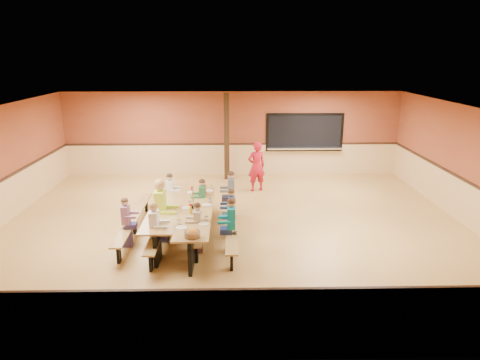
{
  "coord_description": "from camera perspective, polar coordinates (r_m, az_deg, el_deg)",
  "views": [
    {
      "loc": [
        -0.06,
        -10.2,
        4.28
      ],
      "look_at": [
        0.17,
        0.33,
        1.15
      ],
      "focal_mm": 32.0,
      "sensor_mm": 36.0,
      "label": 1
    }
  ],
  "objects": [
    {
      "name": "seated_adult_yellow",
      "position": [
        10.18,
        -10.52,
        -4.08
      ],
      "size": [
        0.5,
        0.41,
        1.48
      ],
      "primitive_type": null,
      "color": "#BFE334",
      "rests_on": "ground"
    },
    {
      "name": "cafeteria_table_second",
      "position": [
        10.65,
        -9.66,
        -4.33
      ],
      "size": [
        1.91,
        3.7,
        0.74
      ],
      "color": "olive",
      "rests_on": "ground"
    },
    {
      "name": "napkin_dispenser",
      "position": [
        9.91,
        -5.88,
        -4.05
      ],
      "size": [
        0.1,
        0.14,
        0.13
      ],
      "primitive_type": "cube",
      "color": "black",
      "rests_on": "cafeteria_table_main"
    },
    {
      "name": "room_envelope",
      "position": [
        10.81,
        -0.88,
        -2.84
      ],
      "size": [
        12.04,
        10.04,
        3.02
      ],
      "color": "brown",
      "rests_on": "ground"
    },
    {
      "name": "chip_bowl",
      "position": [
        8.67,
        -6.39,
        -7.1
      ],
      "size": [
        0.32,
        0.32,
        0.15
      ],
      "primitive_type": null,
      "color": "orange",
      "rests_on": "cafeteria_table_main"
    },
    {
      "name": "seated_child_navy_right",
      "position": [
        10.36,
        -1.16,
        -4.36
      ],
      "size": [
        0.35,
        0.28,
        1.16
      ],
      "primitive_type": null,
      "color": "navy",
      "rests_on": "ground"
    },
    {
      "name": "seated_child_purple_sec",
      "position": [
        10.11,
        -14.92,
        -5.5
      ],
      "size": [
        0.34,
        0.28,
        1.16
      ],
      "primitive_type": null,
      "color": "#8B5985",
      "rests_on": "ground"
    },
    {
      "name": "table_paddle",
      "position": [
        10.22,
        -6.24,
        -2.99
      ],
      "size": [
        0.16,
        0.16,
        0.56
      ],
      "color": "black",
      "rests_on": "cafeteria_table_main"
    },
    {
      "name": "cafeteria_table_main",
      "position": [
        10.23,
        -5.81,
        -5.07
      ],
      "size": [
        1.91,
        3.7,
        0.74
      ],
      "color": "olive",
      "rests_on": "ground"
    },
    {
      "name": "condiment_mustard",
      "position": [
        9.89,
        -6.65,
        -4.0
      ],
      "size": [
        0.06,
        0.06,
        0.17
      ],
      "primitive_type": "cylinder",
      "color": "yellow",
      "rests_on": "cafeteria_table_main"
    },
    {
      "name": "seated_child_white_left",
      "position": [
        9.42,
        -11.31,
        -6.6
      ],
      "size": [
        0.39,
        0.32,
        1.25
      ],
      "primitive_type": null,
      "color": "white",
      "rests_on": "ground"
    },
    {
      "name": "punch_pitcher",
      "position": [
        11.26,
        -4.89,
        -1.25
      ],
      "size": [
        0.16,
        0.16,
        0.22
      ],
      "primitive_type": "cylinder",
      "color": "red",
      "rests_on": "cafeteria_table_main"
    },
    {
      "name": "seated_child_char_right",
      "position": [
        11.55,
        -1.18,
        -1.9
      ],
      "size": [
        0.39,
        0.32,
        1.24
      ],
      "primitive_type": null,
      "color": "#575C62",
      "rests_on": "ground"
    },
    {
      "name": "seated_child_green_sec",
      "position": [
        11.12,
        -5.01,
        -2.87
      ],
      "size": [
        0.36,
        0.29,
        1.19
      ],
      "primitive_type": null,
      "color": "#27633B",
      "rests_on": "ground"
    },
    {
      "name": "seated_child_grey_left",
      "position": [
        11.73,
        -9.27,
        -2.0
      ],
      "size": [
        0.36,
        0.29,
        1.18
      ],
      "primitive_type": null,
      "color": "white",
      "rests_on": "ground"
    },
    {
      "name": "condiment_ketchup",
      "position": [
        10.06,
        -6.63,
        -3.63
      ],
      "size": [
        0.06,
        0.06,
        0.17
      ],
      "primitive_type": "cylinder",
      "color": "#B2140F",
      "rests_on": "cafeteria_table_main"
    },
    {
      "name": "seated_child_teal_right",
      "position": [
        9.49,
        -1.15,
        -6.11
      ],
      "size": [
        0.38,
        0.31,
        1.24
      ],
      "primitive_type": null,
      "color": "#0F889F",
      "rests_on": "ground"
    },
    {
      "name": "kitchen_pass_through",
      "position": [
        15.64,
        8.6,
        6.08
      ],
      "size": [
        2.78,
        0.28,
        1.38
      ],
      "color": "black",
      "rests_on": "ground"
    },
    {
      "name": "seated_child_tan_sec",
      "position": [
        9.55,
        -5.65,
        -6.36
      ],
      "size": [
        0.34,
        0.28,
        1.14
      ],
      "primitive_type": null,
      "color": "#B9A992",
      "rests_on": "ground"
    },
    {
      "name": "standing_woman",
      "position": [
        13.68,
        2.21,
        1.82
      ],
      "size": [
        0.67,
        0.54,
        1.61
      ],
      "primitive_type": "imported",
      "rotation": [
        0.0,
        0.0,
        3.43
      ],
      "color": "red",
      "rests_on": "ground"
    },
    {
      "name": "structural_post",
      "position": [
        14.86,
        -1.79,
        5.76
      ],
      "size": [
        0.18,
        0.18,
        3.0
      ],
      "primitive_type": "cube",
      "color": "black",
      "rests_on": "ground"
    },
    {
      "name": "ground",
      "position": [
        11.06,
        -0.86,
        -6.22
      ],
      "size": [
        12.0,
        12.0,
        0.0
      ],
      "primitive_type": "plane",
      "color": "#A37A3E",
      "rests_on": "ground"
    },
    {
      "name": "place_settings",
      "position": [
        10.13,
        -5.85,
        -3.65
      ],
      "size": [
        0.65,
        3.3,
        0.11
      ],
      "primitive_type": null,
      "color": "beige",
      "rests_on": "cafeteria_table_main"
    }
  ]
}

